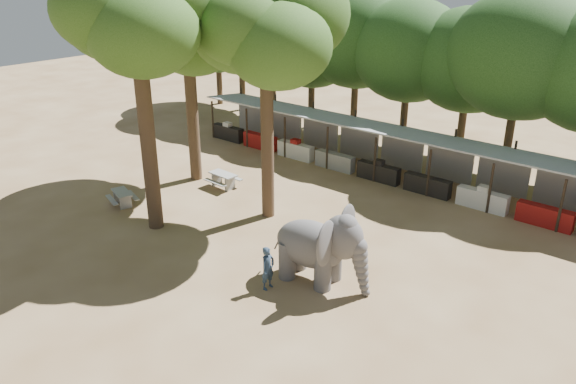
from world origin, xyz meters
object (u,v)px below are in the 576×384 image
Objects in this scene: yard_tree_left at (187,17)px; picnic_table_far at (223,178)px; elephant at (322,246)px; yard_tree_back at (266,20)px; picnic_table_near at (122,196)px; handler at (268,268)px; yard_tree_center at (136,5)px.

picnic_table_far is at bearing -4.06° from yard_tree_left.
yard_tree_left reaches higher than picnic_table_far.
yard_tree_left is at bearing 151.53° from elephant.
yard_tree_back reaches higher than picnic_table_near.
yard_tree_back is 2.96× the size of elephant.
yard_tree_left is 8.00m from picnic_table_far.
picnic_table_far is (-3.85, 0.85, -8.05)m from yard_tree_back.
yard_tree_back reaches higher than handler.
yard_tree_left is 2.87× the size of elephant.
yard_tree_center is 1.06× the size of yard_tree_back.
yard_tree_left is at bearing 108.80° from picnic_table_near.
elephant is (8.36, 0.79, -7.77)m from yard_tree_center.
picnic_table_near is (-10.10, 0.99, -0.36)m from handler.
handler is (-1.17, -1.56, -0.63)m from elephant.
handler is at bearing -29.50° from yard_tree_left.
yard_tree_left reaches higher than picnic_table_near.
picnic_table_far is (-8.04, 5.61, -0.31)m from handler.
yard_tree_back is 9.46m from elephant.
yard_tree_left is at bearing 120.96° from yard_tree_center.
elephant is at bearing 5.43° from yard_tree_center.
yard_tree_center reaches higher than yard_tree_back.
elephant is 2.28× the size of picnic_table_near.
picnic_table_near is 1.07× the size of picnic_table_far.
yard_tree_back is at bearing 53.14° from yard_tree_center.
elephant is at bearing -30.89° from yard_tree_back.
yard_tree_back is at bearing 50.29° from picnic_table_near.
yard_tree_center is at bearing 177.28° from elephant.
elephant is (5.36, -3.21, -7.10)m from yard_tree_back.
picnic_table_far is at bearing 167.60° from yard_tree_back.
picnic_table_near is 5.06m from picnic_table_far.
picnic_table_far reaches higher than picnic_table_near.
picnic_table_near is (0.09, -4.77, -7.75)m from yard_tree_left.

